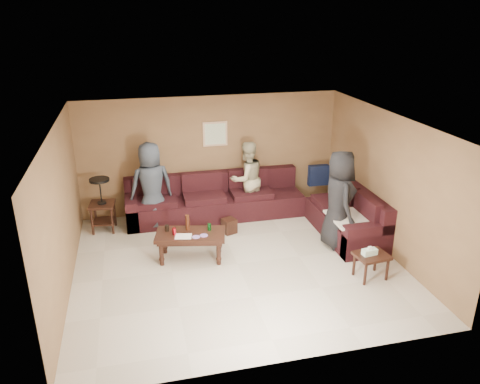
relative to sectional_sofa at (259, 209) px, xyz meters
The scene contains 10 objects.
room 2.18m from the sectional_sofa, 118.22° to the right, with size 5.60×5.50×2.50m.
sectional_sofa is the anchor object (origin of this frame).
coffee_table 1.94m from the sectional_sofa, 144.17° to the right, with size 1.30×0.84×0.78m.
end_table_left 3.14m from the sectional_sofa, behind, with size 0.53×0.53×1.09m.
side_table_right 2.73m from the sectional_sofa, 63.74° to the right, with size 0.57×0.49×0.58m.
waste_bin 0.77m from the sectional_sofa, 157.63° to the right, with size 0.24×0.24×0.29m, color black.
wall_art 1.82m from the sectional_sofa, 126.63° to the left, with size 0.52×0.04×0.52m.
person_left 2.22m from the sectional_sofa, behind, with size 0.86×0.56×1.77m, color #2F3741.
person_middle 0.73m from the sectional_sofa, 103.71° to the left, with size 0.78×0.61×1.61m, color tan.
person_right 1.79m from the sectional_sofa, 47.39° to the right, with size 0.90×0.58×1.83m, color black.
Camera 1 is at (-1.60, -6.94, 4.15)m, focal length 35.00 mm.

